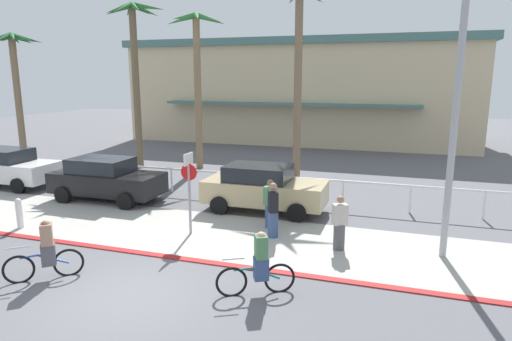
% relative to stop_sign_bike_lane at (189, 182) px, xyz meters
% --- Properties ---
extents(ground_plane, '(80.00, 80.00, 0.00)m').
position_rel_stop_sign_bike_lane_xyz_m(ground_plane, '(0.51, 5.97, -1.68)').
color(ground_plane, '#5B5B60').
extents(sidewalk_strip, '(44.00, 4.00, 0.02)m').
position_rel_stop_sign_bike_lane_xyz_m(sidewalk_strip, '(0.51, 0.17, -1.67)').
color(sidewalk_strip, '#ADAAA0').
rests_on(sidewalk_strip, ground).
extents(curb_paint, '(44.00, 0.24, 0.03)m').
position_rel_stop_sign_bike_lane_xyz_m(curb_paint, '(0.51, -1.83, -1.66)').
color(curb_paint, maroon).
rests_on(curb_paint, ground).
extents(building_backdrop, '(25.43, 9.82, 7.43)m').
position_rel_stop_sign_bike_lane_xyz_m(building_backdrop, '(-1.47, 22.17, 2.06)').
color(building_backdrop, beige).
rests_on(building_backdrop, ground).
extents(rail_fence, '(21.67, 0.08, 1.04)m').
position_rel_stop_sign_bike_lane_xyz_m(rail_fence, '(0.51, 4.47, -0.84)').
color(rail_fence, white).
rests_on(rail_fence, ground).
extents(stop_sign_bike_lane, '(0.52, 0.56, 2.56)m').
position_rel_stop_sign_bike_lane_xyz_m(stop_sign_bike_lane, '(0.00, 0.00, 0.00)').
color(stop_sign_bike_lane, gray).
rests_on(stop_sign_bike_lane, ground).
extents(bollard_0, '(0.20, 0.20, 1.00)m').
position_rel_stop_sign_bike_lane_xyz_m(bollard_0, '(-5.48, -1.22, -1.16)').
color(bollard_0, white).
rests_on(bollard_0, ground).
extents(streetlight_curb, '(0.24, 2.54, 7.50)m').
position_rel_stop_sign_bike_lane_xyz_m(streetlight_curb, '(7.33, 0.28, 2.60)').
color(streetlight_curb, '#9EA0A5').
rests_on(streetlight_curb, ground).
extents(palm_tree_0, '(2.90, 2.98, 7.09)m').
position_rel_stop_sign_bike_lane_xyz_m(palm_tree_0, '(-13.70, 7.12, 3.78)').
color(palm_tree_0, '#756047').
rests_on(palm_tree_0, ground).
extents(palm_tree_1, '(3.55, 3.43, 8.52)m').
position_rel_stop_sign_bike_lane_xyz_m(palm_tree_1, '(-7.27, 8.66, 4.69)').
color(palm_tree_1, brown).
rests_on(palm_tree_1, ground).
extents(palm_tree_2, '(3.10, 3.03, 8.00)m').
position_rel_stop_sign_bike_lane_xyz_m(palm_tree_2, '(-4.16, 9.51, 4.07)').
color(palm_tree_2, '#846B4C').
rests_on(palm_tree_2, ground).
extents(palm_tree_3, '(3.64, 2.90, 8.74)m').
position_rel_stop_sign_bike_lane_xyz_m(palm_tree_3, '(1.35, 8.60, 4.57)').
color(palm_tree_3, '#756047').
rests_on(palm_tree_3, ground).
extents(car_white_0, '(4.40, 2.02, 1.69)m').
position_rel_stop_sign_bike_lane_xyz_m(car_white_0, '(-10.54, 3.10, -0.81)').
color(car_white_0, white).
rests_on(car_white_0, ground).
extents(car_black_1, '(4.40, 2.02, 1.69)m').
position_rel_stop_sign_bike_lane_xyz_m(car_black_1, '(-4.90, 2.50, -0.81)').
color(car_black_1, black).
rests_on(car_black_1, ground).
extents(car_tan_2, '(4.40, 2.02, 1.69)m').
position_rel_stop_sign_bike_lane_xyz_m(car_tan_2, '(1.41, 3.07, -0.81)').
color(car_tan_2, tan).
rests_on(car_tan_2, ground).
extents(cyclist_teal_0, '(1.63, 0.92, 1.50)m').
position_rel_stop_sign_bike_lane_xyz_m(cyclist_teal_0, '(3.22, -3.04, -0.98)').
color(cyclist_teal_0, black).
rests_on(cyclist_teal_0, ground).
extents(cyclist_blue_1, '(1.43, 1.21, 1.50)m').
position_rel_stop_sign_bike_lane_xyz_m(cyclist_blue_1, '(-1.89, -3.90, -0.98)').
color(cyclist_blue_1, black).
rests_on(cyclist_blue_1, ground).
extents(pedestrian_0, '(0.43, 0.47, 1.72)m').
position_rel_stop_sign_bike_lane_xyz_m(pedestrian_0, '(2.52, 0.51, -0.88)').
color(pedestrian_0, '#384C7A').
rests_on(pedestrian_0, ground).
extents(pedestrian_1, '(0.48, 0.43, 1.58)m').
position_rel_stop_sign_bike_lane_xyz_m(pedestrian_1, '(4.57, 0.16, -0.95)').
color(pedestrian_1, '#4C4C51').
rests_on(pedestrian_1, ground).
extents(pedestrian_2, '(0.41, 0.33, 1.61)m').
position_rel_stop_sign_bike_lane_xyz_m(pedestrian_2, '(2.18, 1.34, -0.94)').
color(pedestrian_2, '#384C7A').
rests_on(pedestrian_2, ground).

